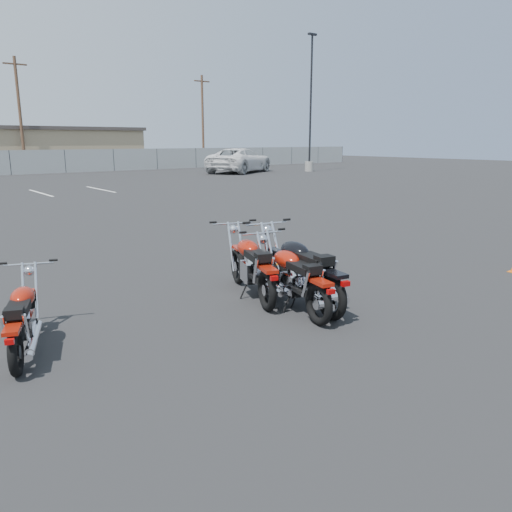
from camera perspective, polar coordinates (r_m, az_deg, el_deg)
ground at (r=7.87m, az=1.55°, el=-5.60°), size 120.00×120.00×0.00m
motorcycle_front_red at (r=6.66m, az=-25.05°, el=-6.52°), size 1.06×1.89×0.94m
motorcycle_second_black at (r=7.81m, az=5.27°, el=-1.70°), size 0.99×2.39×1.18m
motorcycle_third_red at (r=7.56m, az=4.28°, el=-2.57°), size 0.95×2.17×1.07m
motorcycle_rear_red at (r=8.18m, az=-0.46°, el=-1.19°), size 1.22×2.23×1.11m
training_cone_near at (r=9.49m, az=2.41°, el=-1.47°), size 0.23×0.23×0.27m
light_pole_east at (r=42.12m, az=6.18°, el=13.42°), size 0.80×0.70×10.67m
tan_building_east at (r=51.89m, az=-21.99°, el=11.45°), size 14.40×9.40×3.70m
utility_pole_c at (r=46.06m, az=-25.38°, el=14.58°), size 1.80×0.24×9.00m
utility_pole_d at (r=54.07m, az=-6.11°, el=15.33°), size 1.80×0.24×9.00m
white_van at (r=40.44m, az=-1.85°, el=11.65°), size 6.50×8.46×3.00m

